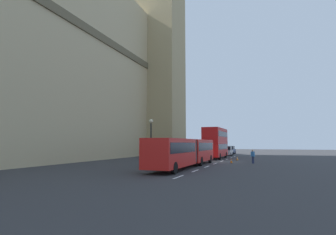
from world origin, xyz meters
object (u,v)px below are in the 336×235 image
(sedan_trailing, at_px, (231,150))
(traffic_cone_middle, at_px, (237,158))
(traffic_cone_west, at_px, (231,161))
(pedestrian_near_cones, at_px, (253,156))
(street_lamp, at_px, (151,138))
(double_decker_bus, at_px, (216,142))
(sedan_lead, at_px, (227,151))
(articulated_bus, at_px, (186,150))

(sedan_trailing, bearing_deg, traffic_cone_middle, -169.62)
(traffic_cone_west, relative_size, pedestrian_near_cones, 0.34)
(traffic_cone_middle, relative_size, street_lamp, 0.11)
(traffic_cone_west, xyz_separation_m, street_lamp, (-6.26, 8.23, 2.77))
(double_decker_bus, relative_size, pedestrian_near_cones, 5.40)
(sedan_lead, bearing_deg, articulated_bus, 179.60)
(sedan_lead, xyz_separation_m, traffic_cone_middle, (-13.85, -3.56, -0.63))
(traffic_cone_middle, height_order, street_lamp, street_lamp)
(sedan_trailing, distance_m, street_lamp, 34.46)
(sedan_trailing, distance_m, pedestrian_near_cones, 28.35)
(articulated_bus, distance_m, double_decker_bus, 16.27)
(double_decker_bus, bearing_deg, street_lamp, 163.58)
(double_decker_bus, distance_m, sedan_lead, 10.87)
(articulated_bus, relative_size, traffic_cone_west, 28.06)
(sedan_lead, xyz_separation_m, sedan_trailing, (8.13, 0.47, 0.00))
(sedan_trailing, height_order, traffic_cone_middle, sedan_trailing)
(traffic_cone_west, bearing_deg, sedan_lead, 10.15)
(traffic_cone_middle, bearing_deg, street_lamp, 145.80)
(sedan_lead, bearing_deg, sedan_trailing, 3.29)
(articulated_bus, xyz_separation_m, street_lamp, (0.96, 4.51, 1.31))
(pedestrian_near_cones, bearing_deg, double_decker_bus, 35.81)
(traffic_cone_west, distance_m, street_lamp, 10.71)
(articulated_bus, height_order, traffic_cone_west, articulated_bus)
(sedan_trailing, xyz_separation_m, pedestrian_near_cones, (-27.58, -6.57, -0.00))
(sedan_trailing, bearing_deg, sedan_lead, -176.71)
(articulated_bus, height_order, pedestrian_near_cones, articulated_bus)
(articulated_bus, xyz_separation_m, traffic_cone_west, (7.22, -3.72, -1.46))
(street_lamp, bearing_deg, pedestrian_near_cones, -58.72)
(sedan_lead, distance_m, street_lamp, 26.51)
(sedan_lead, xyz_separation_m, street_lamp, (-26.00, 4.70, 2.14))
(sedan_lead, relative_size, traffic_cone_middle, 7.59)
(traffic_cone_west, bearing_deg, street_lamp, 127.25)
(sedan_trailing, bearing_deg, street_lamp, 172.94)
(double_decker_bus, distance_m, traffic_cone_middle, 5.46)
(pedestrian_near_cones, bearing_deg, sedan_trailing, 13.40)
(sedan_trailing, bearing_deg, articulated_bus, -179.55)
(double_decker_bus, bearing_deg, articulated_bus, -179.99)
(double_decker_bus, relative_size, street_lamp, 1.73)
(sedan_lead, height_order, pedestrian_near_cones, sedan_lead)
(street_lamp, bearing_deg, traffic_cone_west, -52.75)
(traffic_cone_middle, xyz_separation_m, pedestrian_near_cones, (-5.59, -2.54, 0.63))
(double_decker_bus, relative_size, sedan_trailing, 2.07)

